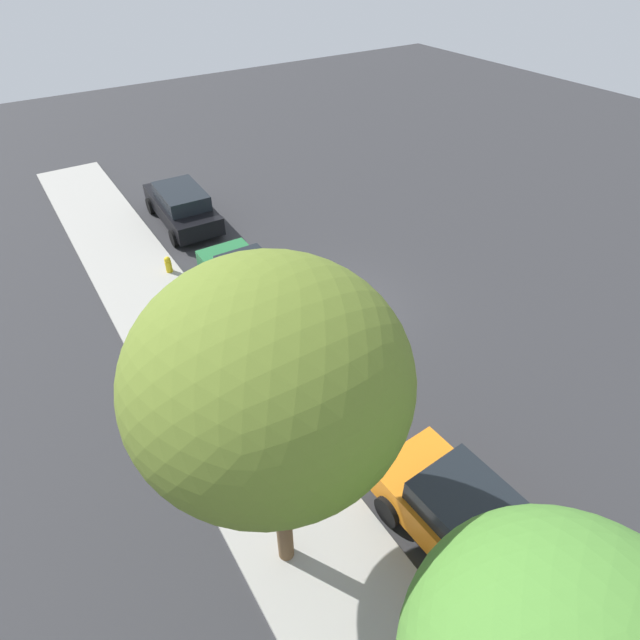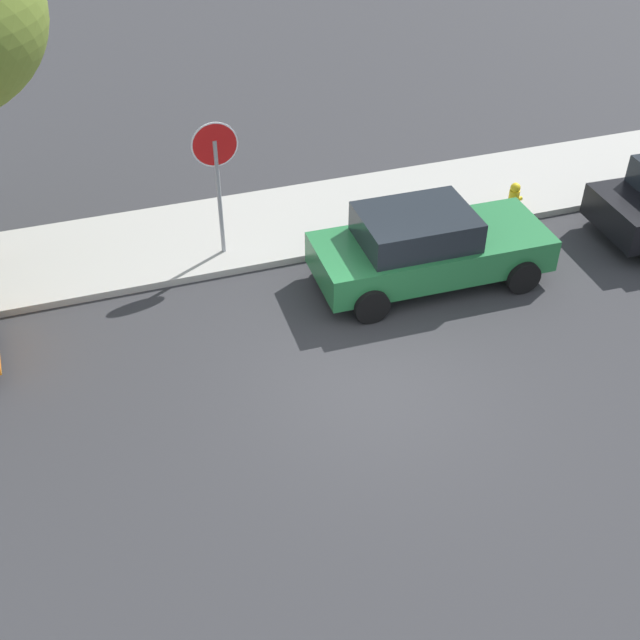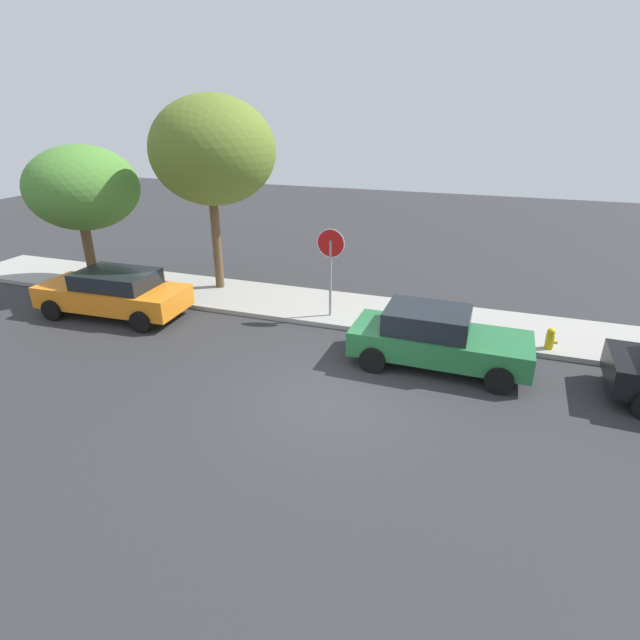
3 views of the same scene
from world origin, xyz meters
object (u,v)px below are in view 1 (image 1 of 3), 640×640
at_px(parked_car_orange, 481,534).
at_px(fire_hydrant, 169,266).
at_px(parked_car_black, 182,205).
at_px(street_tree_mid_block, 270,380).
at_px(stop_sign, 234,331).
at_px(parked_car_green, 248,280).

xyz_separation_m(parked_car_orange, fire_hydrant, (12.50, 1.54, -0.39)).
distance_m(parked_car_black, street_tree_mid_block, 14.54).
height_order(stop_sign, fire_hydrant, stop_sign).
bearing_deg(street_tree_mid_block, parked_car_green, -22.13).
xyz_separation_m(street_tree_mid_block, fire_hydrant, (10.42, -1.46, -4.32)).
distance_m(parked_car_black, fire_hydrant, 3.70).
distance_m(parked_car_green, street_tree_mid_block, 9.16).
bearing_deg(fire_hydrant, street_tree_mid_block, 172.00).
height_order(parked_car_orange, parked_car_black, parked_car_black).
xyz_separation_m(stop_sign, street_tree_mid_block, (-4.29, 1.18, 2.74)).
distance_m(parked_car_orange, parked_car_black, 15.72).
distance_m(parked_car_orange, street_tree_mid_block, 5.37).
height_order(parked_car_black, street_tree_mid_block, street_tree_mid_block).
bearing_deg(parked_car_black, parked_car_green, 178.74).
relative_size(parked_car_black, street_tree_mid_block, 0.71).
bearing_deg(stop_sign, parked_car_black, -12.50).
bearing_deg(street_tree_mid_block, fire_hydrant, -8.00).
xyz_separation_m(stop_sign, parked_car_black, (9.33, -2.07, -1.16)).
height_order(street_tree_mid_block, fire_hydrant, street_tree_mid_block).
xyz_separation_m(parked_car_green, parked_car_black, (5.97, -0.13, 0.04)).
xyz_separation_m(stop_sign, fire_hydrant, (6.12, -0.29, -1.58)).
relative_size(parked_car_orange, parked_car_black, 1.01).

